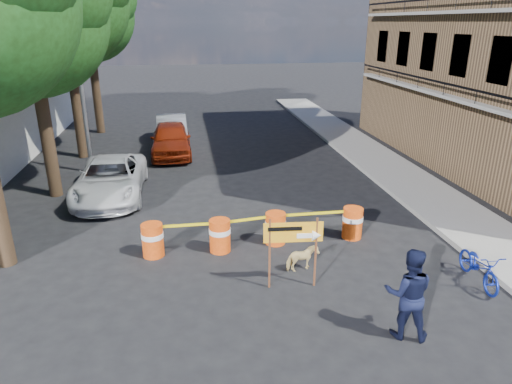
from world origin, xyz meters
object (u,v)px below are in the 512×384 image
object	(u,v)px
barrel_mid_left	(220,235)
barrel_mid_right	(275,228)
bicycle	(482,251)
sedan_silver	(172,130)
pedestrian	(408,294)
barrel_far_left	(153,239)
suv_white	(110,179)
detour_sign	(300,238)
dog	(302,259)
sedan_red	(171,139)
barrel_far_right	(352,222)

from	to	relation	value
barrel_mid_left	barrel_mid_right	size ratio (longest dim) A/B	1.00
bicycle	sedan_silver	world-z (taller)	bicycle
pedestrian	bicycle	distance (m)	3.02
barrel_mid_left	barrel_far_left	bearing A→B (deg)	179.84
barrel_far_left	suv_white	size ratio (longest dim) A/B	0.19
detour_sign	dog	world-z (taller)	detour_sign
detour_sign	sedan_red	xyz separation A→B (m)	(-3.12, 11.91, -0.51)
barrel_far_right	sedan_silver	bearing A→B (deg)	113.87
barrel_far_left	barrel_mid_right	world-z (taller)	same
barrel_mid_left	suv_white	world-z (taller)	suv_white
barrel_mid_right	sedan_red	distance (m)	10.09
barrel_far_right	sedan_red	bearing A→B (deg)	118.58
barrel_far_left	sedan_silver	distance (m)	12.08
pedestrian	bicycle	world-z (taller)	pedestrian
barrel_far_right	detour_sign	world-z (taller)	detour_sign
barrel_mid_right	barrel_far_right	bearing A→B (deg)	0.23
sedan_red	pedestrian	bearing A→B (deg)	-72.06
suv_white	sedan_red	bearing A→B (deg)	69.04
barrel_mid_left	pedestrian	distance (m)	5.27
pedestrian	sedan_silver	bearing A→B (deg)	-53.57
barrel_far_left	bicycle	bearing A→B (deg)	-18.49
dog	pedestrian	bearing A→B (deg)	-168.31
sedan_red	barrel_far_left	bearing A→B (deg)	-92.65
pedestrian	dog	size ratio (longest dim) A/B	2.40
barrel_mid_right	sedan_silver	world-z (taller)	sedan_silver
barrel_mid_right	sedan_silver	bearing A→B (deg)	104.23
detour_sign	barrel_far_right	bearing A→B (deg)	51.87
barrel_mid_right	bicycle	size ratio (longest dim) A/B	0.53
pedestrian	suv_white	bearing A→B (deg)	-32.32
bicycle	suv_white	world-z (taller)	bicycle
sedan_silver	barrel_mid_right	bearing A→B (deg)	-78.05
detour_sign	pedestrian	xyz separation A→B (m)	(1.62, -2.04, -0.32)
detour_sign	bicycle	bearing A→B (deg)	-2.06
barrel_mid_right	sedan_silver	size ratio (longest dim) A/B	0.21
barrel_mid_right	barrel_far_right	size ratio (longest dim) A/B	1.00
barrel_far_left	pedestrian	bearing A→B (deg)	-39.04
barrel_far_left	sedan_red	distance (m)	9.86
barrel_mid_left	sedan_silver	bearing A→B (deg)	96.82
barrel_far_left	pedestrian	distance (m)	6.52
detour_sign	sedan_silver	world-z (taller)	detour_sign
pedestrian	sedan_red	distance (m)	14.73
suv_white	barrel_mid_right	bearing A→B (deg)	-41.44
barrel_far_left	barrel_mid_left	distance (m)	1.76
barrel_mid_left	barrel_far_right	distance (m)	3.80
barrel_far_right	dog	distance (m)	2.47
bicycle	sedan_red	bearing A→B (deg)	124.71
sedan_silver	bicycle	bearing A→B (deg)	-65.67
barrel_mid_right	detour_sign	distance (m)	2.42
pedestrian	barrel_mid_left	bearing A→B (deg)	-31.10
detour_sign	suv_white	bearing A→B (deg)	132.02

